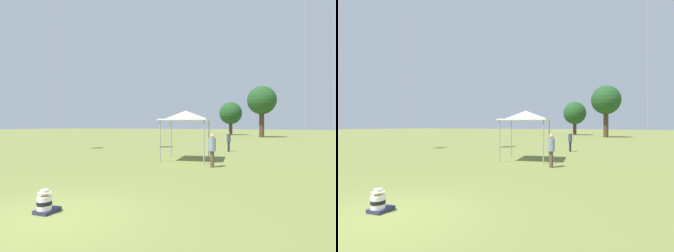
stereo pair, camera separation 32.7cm
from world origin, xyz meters
The scene contains 7 objects.
ground_plane centered at (0.00, 0.00, 0.00)m, with size 300.00×300.00×0.00m, color olive.
seated_toddler centered at (-0.48, 0.14, 0.24)m, with size 0.49×0.58×0.61m.
person_standing_1 centered at (0.11, 17.70, 1.00)m, with size 0.41×0.41×1.66m.
person_standing_2 centered at (1.23, 8.97, 1.04)m, with size 0.46×0.46×1.76m.
canopy_tent centered at (-1.07, 10.98, 2.81)m, with size 3.40×3.40×3.13m.
distant_tree_0 centered at (-8.39, 57.03, 5.06)m, with size 5.19×5.19×7.71m.
distant_tree_1 centered at (-0.48, 47.50, 6.85)m, with size 5.33×5.33×9.64m.
Camera 1 is at (5.15, -4.40, 2.20)m, focal length 28.00 mm.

